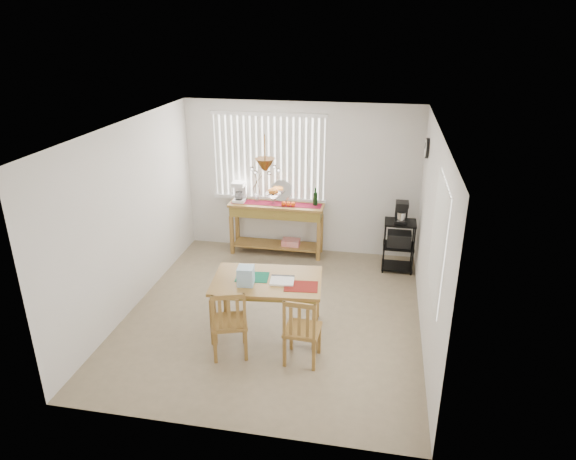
% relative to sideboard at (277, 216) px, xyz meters
% --- Properties ---
extents(ground, '(4.00, 4.50, 0.01)m').
position_rel_sideboard_xyz_m(ground, '(0.37, -2.00, -0.69)').
color(ground, gray).
extents(room_shell, '(4.20, 4.70, 2.70)m').
position_rel_sideboard_xyz_m(room_shell, '(0.37, -1.99, 1.01)').
color(room_shell, silver).
rests_on(room_shell, ground).
extents(sideboard, '(1.62, 0.46, 0.91)m').
position_rel_sideboard_xyz_m(sideboard, '(0.00, 0.00, 0.00)').
color(sideboard, olive).
rests_on(sideboard, ground).
extents(sideboard_items, '(1.54, 0.38, 0.70)m').
position_rel_sideboard_xyz_m(sideboard_items, '(-0.26, 0.01, 0.37)').
color(sideboard_items, maroon).
rests_on(sideboard_items, sideboard).
extents(wire_cart, '(0.49, 0.40, 0.84)m').
position_rel_sideboard_xyz_m(wire_cart, '(2.07, -0.28, -0.18)').
color(wire_cart, black).
rests_on(wire_cart, ground).
extents(cart_items, '(0.20, 0.24, 0.35)m').
position_rel_sideboard_xyz_m(cart_items, '(2.07, -0.27, 0.32)').
color(cart_items, black).
rests_on(cart_items, wire_cart).
extents(dining_table, '(1.46, 1.02, 0.74)m').
position_rel_sideboard_xyz_m(dining_table, '(0.37, -2.40, -0.03)').
color(dining_table, olive).
rests_on(dining_table, ground).
extents(table_items, '(1.10, 0.48, 0.24)m').
position_rel_sideboard_xyz_m(table_items, '(0.25, -2.53, 0.15)').
color(table_items, '#12684A').
rests_on(table_items, dining_table).
extents(chair_left, '(0.54, 0.54, 0.92)m').
position_rel_sideboard_xyz_m(chair_left, '(0.05, -3.02, -0.23)').
color(chair_left, olive).
rests_on(chair_left, ground).
extents(chair_right, '(0.43, 0.43, 0.89)m').
position_rel_sideboard_xyz_m(chair_right, '(0.92, -3.00, -0.25)').
color(chair_right, olive).
rests_on(chair_right, ground).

